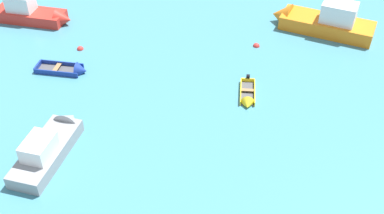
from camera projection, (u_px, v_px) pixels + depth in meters
name	position (u px, v px, depth m)	size (l,w,h in m)	color
motor_launch_grey_near_right	(50.00, 145.00, 24.40)	(2.87, 5.68, 1.97)	gray
rowboat_deep_blue_far_back	(72.00, 70.00, 30.24)	(3.44, 1.56, 1.04)	#4C4C51
motor_launch_red_far_left	(34.00, 13.00, 35.07)	(6.11, 2.83, 2.33)	red
motor_launch_orange_outer_left	(320.00, 21.00, 33.99)	(7.48, 4.82, 2.77)	orange
rowboat_yellow_near_left	(247.00, 99.00, 28.00)	(1.05, 2.93, 0.79)	#4C4C51
mooring_buoy_central	(80.00, 49.00, 32.44)	(0.45, 0.45, 0.45)	red
mooring_buoy_midfield	(256.00, 46.00, 32.74)	(0.46, 0.46, 0.46)	red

